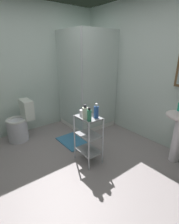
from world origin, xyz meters
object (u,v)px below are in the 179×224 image
object	(u,v)px
storage_cart	(88,136)
rinse_cup	(82,113)
shampoo_bottle_blue	(96,112)
lotion_bottle_white	(85,113)
bath_mat	(72,141)
body_wash_bottle_green	(89,115)
toilet	(20,124)
shower_stall	(86,106)

from	to	relation	value
storage_cart	rinse_cup	bearing A→B (deg)	-152.60
shampoo_bottle_blue	lotion_bottle_white	size ratio (longest dim) A/B	1.05
lotion_bottle_white	bath_mat	size ratio (longest dim) A/B	0.33
shampoo_bottle_blue	body_wash_bottle_green	xyz separation A→B (m)	(0.03, -0.14, -0.01)
toilet	body_wash_bottle_green	world-z (taller)	body_wash_bottle_green
shower_stall	rinse_cup	distance (m)	1.31
storage_cart	bath_mat	xyz separation A→B (m)	(-0.64, 0.11, -0.43)
lotion_bottle_white	toilet	bearing A→B (deg)	-158.97
lotion_bottle_white	rinse_cup	xyz separation A→B (m)	(-0.12, 0.03, -0.04)
toilet	bath_mat	xyz separation A→B (m)	(0.69, 0.71, -0.31)
toilet	rinse_cup	world-z (taller)	rinse_cup
shampoo_bottle_blue	rinse_cup	distance (m)	0.22
lotion_bottle_white	rinse_cup	bearing A→B (deg)	165.87
body_wash_bottle_green	rinse_cup	world-z (taller)	body_wash_bottle_green
shower_stall	storage_cart	world-z (taller)	shower_stall
toilet	storage_cart	distance (m)	1.47
toilet	shampoo_bottle_blue	size ratio (longest dim) A/B	3.62
storage_cart	shampoo_bottle_blue	size ratio (longest dim) A/B	3.52
storage_cart	lotion_bottle_white	bearing A→B (deg)	-70.91
lotion_bottle_white	bath_mat	world-z (taller)	lotion_bottle_white
lotion_bottle_white	rinse_cup	size ratio (longest dim) A/B	2.32
rinse_cup	shampoo_bottle_blue	bearing A→B (deg)	29.56
shower_stall	body_wash_bottle_green	world-z (taller)	shower_stall
toilet	shampoo_bottle_blue	xyz separation A→B (m)	(1.43, 0.66, 0.52)
body_wash_bottle_green	bath_mat	world-z (taller)	body_wash_bottle_green
storage_cart	body_wash_bottle_green	bearing A→B (deg)	-32.80
lotion_bottle_white	shower_stall	bearing A→B (deg)	142.53
toilet	rinse_cup	distance (m)	1.44
storage_cart	shampoo_bottle_blue	world-z (taller)	shampoo_bottle_blue
shower_stall	bath_mat	world-z (taller)	shower_stall
storage_cart	body_wash_bottle_green	world-z (taller)	body_wash_bottle_green
shower_stall	body_wash_bottle_green	xyz separation A→B (m)	(1.20, -0.85, 0.36)
shampoo_bottle_blue	body_wash_bottle_green	world-z (taller)	shampoo_bottle_blue
shower_stall	toilet	xyz separation A→B (m)	(-0.26, -1.36, -0.15)
toilet	body_wash_bottle_green	distance (m)	1.63
shower_stall	toilet	bearing A→B (deg)	-100.85
shower_stall	bath_mat	size ratio (longest dim) A/B	3.33
shower_stall	shampoo_bottle_blue	xyz separation A→B (m)	(1.17, -0.71, 0.37)
storage_cart	bath_mat	world-z (taller)	storage_cart
shower_stall	storage_cart	size ratio (longest dim) A/B	2.70
lotion_bottle_white	storage_cart	bearing A→B (deg)	109.09
lotion_bottle_white	body_wash_bottle_green	bearing A→B (deg)	-3.77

